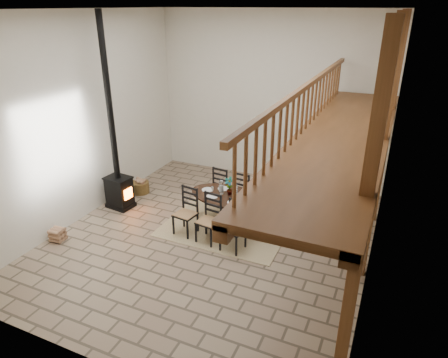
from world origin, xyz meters
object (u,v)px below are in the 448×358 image
at_px(dining_table, 228,210).
at_px(log_stack, 58,235).
at_px(log_basket, 140,187).
at_px(wood_stove, 117,169).

relative_size(dining_table, log_stack, 7.07).
bearing_deg(log_basket, dining_table, -12.35).
distance_m(dining_table, wood_stove, 3.16).
bearing_deg(wood_stove, dining_table, 11.76).
xyz_separation_m(wood_stove, log_stack, (-0.27, -1.99, -0.96)).
xyz_separation_m(dining_table, wood_stove, (-3.07, -0.29, 0.69)).
bearing_deg(log_stack, dining_table, 34.36).
height_order(wood_stove, log_stack, wood_stove).
height_order(dining_table, wood_stove, wood_stove).
distance_m(log_basket, log_stack, 2.98).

